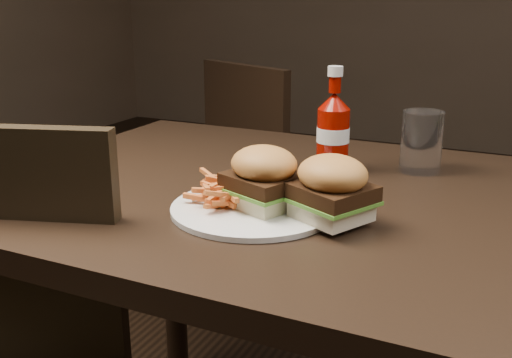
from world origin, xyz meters
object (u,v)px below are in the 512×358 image
at_px(plate, 253,208).
at_px(chair_far, 286,188).
at_px(ketchup_bottle, 333,141).
at_px(dining_table, 325,205).
at_px(tumbler, 421,143).

bearing_deg(plate, chair_far, 109.75).
relative_size(chair_far, ketchup_bottle, 3.38).
xyz_separation_m(chair_far, ketchup_bottle, (0.41, -0.78, 0.38)).
relative_size(dining_table, tumbler, 10.01).
bearing_deg(tumbler, ketchup_bottle, -153.41).
distance_m(chair_far, tumbler, 0.98).
height_order(dining_table, chair_far, dining_table).
relative_size(dining_table, ketchup_bottle, 9.98).
bearing_deg(ketchup_bottle, tumbler, 26.59).
distance_m(dining_table, tumbler, 0.25).
distance_m(dining_table, ketchup_bottle, 0.16).
xyz_separation_m(ketchup_bottle, tumbler, (0.15, 0.08, -0.01)).
height_order(dining_table, ketchup_bottle, ketchup_bottle).
bearing_deg(ketchup_bottle, chair_far, 117.97).
distance_m(chair_far, ketchup_bottle, 0.96).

